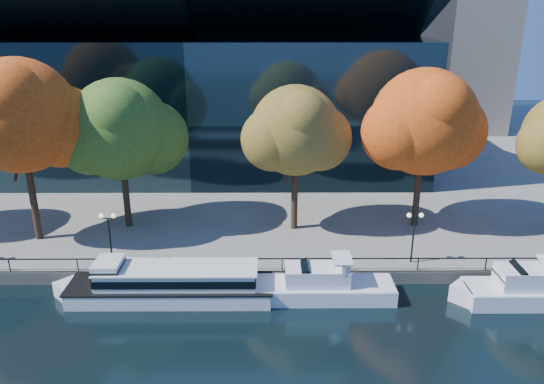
{
  "coord_description": "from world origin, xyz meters",
  "views": [
    {
      "loc": [
        4.1,
        -31.49,
        19.69
      ],
      "look_at": [
        4.28,
        8.0,
        5.42
      ],
      "focal_mm": 35.0,
      "sensor_mm": 36.0,
      "label": 1
    }
  ],
  "objects_px": {
    "tour_boat": "(165,282)",
    "cruiser_far": "(527,289)",
    "tree_1": "(22,118)",
    "tree_3": "(297,133)",
    "lamp_1": "(109,227)",
    "tree_2": "(122,132)",
    "lamp_2": "(414,226)",
    "cruiser_near": "(318,285)",
    "tree_4": "(426,124)"
  },
  "relations": [
    {
      "from": "cruiser_far",
      "to": "tree_1",
      "type": "height_order",
      "value": "tree_1"
    },
    {
      "from": "tour_boat",
      "to": "tree_1",
      "type": "relative_size",
      "value": 1.04
    },
    {
      "from": "cruiser_far",
      "to": "tree_3",
      "type": "distance_m",
      "value": 20.5
    },
    {
      "from": "tour_boat",
      "to": "cruiser_far",
      "type": "xyz_separation_m",
      "value": [
        24.95,
        -0.65,
        -0.18
      ]
    },
    {
      "from": "tree_1",
      "to": "tour_boat",
      "type": "bearing_deg",
      "value": -33.62
    },
    {
      "from": "tree_2",
      "to": "tree_3",
      "type": "height_order",
      "value": "tree_2"
    },
    {
      "from": "cruiser_near",
      "to": "lamp_1",
      "type": "bearing_deg",
      "value": 167.39
    },
    {
      "from": "cruiser_far",
      "to": "lamp_1",
      "type": "height_order",
      "value": "lamp_1"
    },
    {
      "from": "lamp_1",
      "to": "tour_boat",
      "type": "bearing_deg",
      "value": -36.6
    },
    {
      "from": "cruiser_far",
      "to": "lamp_2",
      "type": "xyz_separation_m",
      "value": [
        -6.95,
        4.09,
        2.91
      ]
    },
    {
      "from": "tour_boat",
      "to": "cruiser_far",
      "type": "distance_m",
      "value": 24.96
    },
    {
      "from": "lamp_2",
      "to": "lamp_1",
      "type": "bearing_deg",
      "value": 180.0
    },
    {
      "from": "tree_2",
      "to": "tree_3",
      "type": "xyz_separation_m",
      "value": [
        14.54,
        -0.54,
        0.02
      ]
    },
    {
      "from": "lamp_1",
      "to": "lamp_2",
      "type": "xyz_separation_m",
      "value": [
        22.64,
        0.0,
        0.0
      ]
    },
    {
      "from": "tree_3",
      "to": "lamp_1",
      "type": "relative_size",
      "value": 3.08
    },
    {
      "from": "tree_2",
      "to": "tree_3",
      "type": "distance_m",
      "value": 14.55
    },
    {
      "from": "cruiser_near",
      "to": "tree_1",
      "type": "height_order",
      "value": "tree_1"
    },
    {
      "from": "cruiser_far",
      "to": "tree_2",
      "type": "relative_size",
      "value": 0.8
    },
    {
      "from": "tree_4",
      "to": "cruiser_far",
      "type": "bearing_deg",
      "value": -67.35
    },
    {
      "from": "lamp_2",
      "to": "tree_3",
      "type": "bearing_deg",
      "value": 142.53
    },
    {
      "from": "cruiser_near",
      "to": "tree_4",
      "type": "relative_size",
      "value": 0.79
    },
    {
      "from": "tree_1",
      "to": "lamp_2",
      "type": "distance_m",
      "value": 30.99
    },
    {
      "from": "lamp_1",
      "to": "lamp_2",
      "type": "height_order",
      "value": "same"
    },
    {
      "from": "cruiser_far",
      "to": "tree_2",
      "type": "distance_m",
      "value": 33.03
    },
    {
      "from": "tree_1",
      "to": "lamp_2",
      "type": "relative_size",
      "value": 3.68
    },
    {
      "from": "tree_1",
      "to": "lamp_1",
      "type": "relative_size",
      "value": 3.68
    },
    {
      "from": "tree_1",
      "to": "tree_4",
      "type": "distance_m",
      "value": 32.23
    },
    {
      "from": "cruiser_near",
      "to": "cruiser_far",
      "type": "height_order",
      "value": "cruiser_far"
    },
    {
      "from": "tree_1",
      "to": "tree_2",
      "type": "height_order",
      "value": "tree_1"
    },
    {
      "from": "tour_boat",
      "to": "tree_2",
      "type": "distance_m",
      "value": 14.22
    },
    {
      "from": "tree_2",
      "to": "lamp_1",
      "type": "distance_m",
      "value": 8.94
    },
    {
      "from": "tree_1",
      "to": "tree_3",
      "type": "bearing_deg",
      "value": 5.49
    },
    {
      "from": "tree_1",
      "to": "tree_2",
      "type": "bearing_deg",
      "value": 20.82
    },
    {
      "from": "tree_3",
      "to": "lamp_2",
      "type": "distance_m",
      "value": 12.0
    },
    {
      "from": "cruiser_near",
      "to": "tree_2",
      "type": "relative_size",
      "value": 0.84
    },
    {
      "from": "lamp_2",
      "to": "cruiser_near",
      "type": "bearing_deg",
      "value": -155.12
    },
    {
      "from": "lamp_1",
      "to": "tree_2",
      "type": "bearing_deg",
      "value": 92.82
    },
    {
      "from": "lamp_2",
      "to": "tour_boat",
      "type": "bearing_deg",
      "value": -169.17
    },
    {
      "from": "tree_1",
      "to": "cruiser_far",
      "type": "bearing_deg",
      "value": -13.03
    },
    {
      "from": "tour_boat",
      "to": "lamp_1",
      "type": "relative_size",
      "value": 3.84
    },
    {
      "from": "tree_2",
      "to": "lamp_2",
      "type": "height_order",
      "value": "tree_2"
    },
    {
      "from": "tree_1",
      "to": "tree_3",
      "type": "relative_size",
      "value": 1.19
    },
    {
      "from": "tree_3",
      "to": "cruiser_far",
      "type": "bearing_deg",
      "value": -34.45
    },
    {
      "from": "tree_2",
      "to": "tree_3",
      "type": "bearing_deg",
      "value": -2.14
    },
    {
      "from": "tour_boat",
      "to": "tree_1",
      "type": "bearing_deg",
      "value": 146.38
    },
    {
      "from": "tree_4",
      "to": "tree_2",
      "type": "bearing_deg",
      "value": -179.78
    },
    {
      "from": "tree_2",
      "to": "tree_4",
      "type": "xyz_separation_m",
      "value": [
        25.26,
        0.1,
        0.55
      ]
    },
    {
      "from": "tree_1",
      "to": "lamp_1",
      "type": "distance_m",
      "value": 11.08
    },
    {
      "from": "cruiser_near",
      "to": "lamp_2",
      "type": "bearing_deg",
      "value": 24.88
    },
    {
      "from": "cruiser_far",
      "to": "lamp_2",
      "type": "distance_m",
      "value": 8.58
    }
  ]
}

